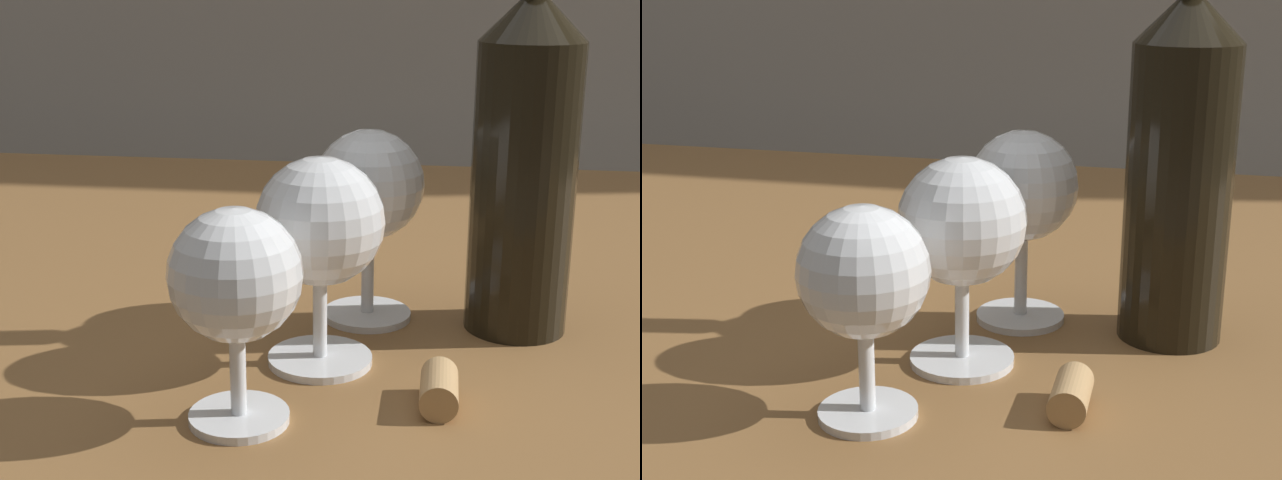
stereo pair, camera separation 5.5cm
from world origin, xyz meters
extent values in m
cube|color=brown|center=(0.00, 0.00, 0.76)|extent=(1.29, 0.81, 0.03)
cylinder|color=white|center=(-0.02, -0.28, 0.78)|extent=(0.06, 0.06, 0.00)
cylinder|color=white|center=(-0.02, -0.28, 0.81)|extent=(0.01, 0.01, 0.06)
sphere|color=white|center=(-0.02, -0.28, 0.86)|extent=(0.07, 0.07, 0.07)
ellipsoid|color=maroon|center=(-0.02, -0.28, 0.86)|extent=(0.06, 0.06, 0.03)
cylinder|color=white|center=(0.01, -0.20, 0.78)|extent=(0.07, 0.07, 0.00)
cylinder|color=white|center=(0.01, -0.20, 0.81)|extent=(0.01, 0.01, 0.06)
sphere|color=white|center=(0.01, -0.20, 0.87)|extent=(0.08, 0.08, 0.08)
ellipsoid|color=gold|center=(0.01, -0.20, 0.86)|extent=(0.07, 0.07, 0.03)
cylinder|color=white|center=(0.03, -0.12, 0.78)|extent=(0.06, 0.06, 0.00)
cylinder|color=white|center=(0.03, -0.12, 0.81)|extent=(0.01, 0.01, 0.07)
sphere|color=white|center=(0.03, -0.12, 0.87)|extent=(0.08, 0.08, 0.08)
ellipsoid|color=beige|center=(0.03, -0.12, 0.88)|extent=(0.07, 0.07, 0.04)
cylinder|color=black|center=(0.14, -0.12, 0.87)|extent=(0.07, 0.07, 0.20)
cone|color=black|center=(0.14, -0.12, 0.99)|extent=(0.07, 0.07, 0.03)
cylinder|color=tan|center=(0.09, -0.25, 0.79)|extent=(0.02, 0.04, 0.02)
camera|label=1|loc=(0.08, -0.72, 1.02)|focal=50.40mm
camera|label=2|loc=(0.14, -0.71, 1.02)|focal=50.40mm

